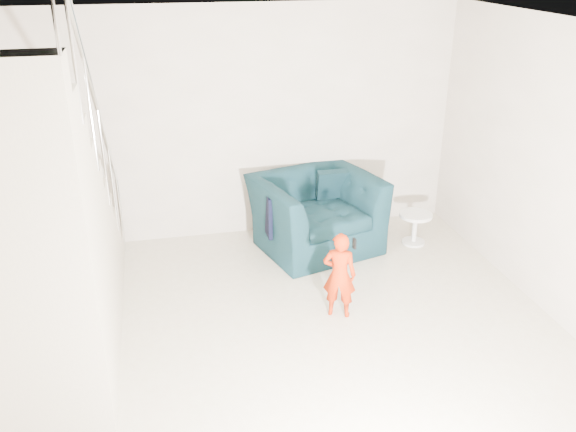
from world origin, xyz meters
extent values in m
plane|color=tan|center=(0.00, 0.00, 0.00)|extent=(5.50, 5.50, 0.00)
plane|color=silver|center=(0.00, 0.00, 2.70)|extent=(5.50, 5.50, 0.00)
plane|color=#A99A89|center=(0.00, 2.75, 1.35)|extent=(5.00, 0.00, 5.00)
imported|color=black|center=(0.69, 2.14, 0.43)|extent=(1.57, 1.46, 0.85)
imported|color=#8E1504|center=(0.53, 0.69, 0.43)|extent=(0.37, 0.31, 0.86)
cylinder|color=silver|center=(1.86, 1.97, 0.37)|extent=(0.39, 0.39, 0.04)
cylinder|color=silver|center=(1.86, 1.97, 0.17)|extent=(0.06, 0.06, 0.35)
cylinder|color=silver|center=(1.86, 1.97, 0.01)|extent=(0.27, 0.27, 0.03)
cube|color=#ADA089|center=(-2.00, 2.35, 0.14)|extent=(1.00, 0.30, 0.27)
cube|color=#ADA089|center=(-2.00, 2.05, 0.27)|extent=(1.00, 0.30, 0.54)
cube|color=#ADA089|center=(-2.00, 1.75, 0.41)|extent=(1.00, 0.30, 0.81)
cube|color=#ADA089|center=(-2.00, 1.45, 0.54)|extent=(1.00, 0.30, 1.08)
cube|color=#ADA089|center=(-2.00, 1.15, 0.68)|extent=(1.00, 0.30, 1.35)
cube|color=#ADA089|center=(-2.00, 0.85, 0.81)|extent=(1.00, 0.30, 1.62)
cube|color=#ADA089|center=(-2.00, 0.55, 0.95)|extent=(1.00, 0.30, 1.89)
cube|color=#ADA089|center=(-2.00, 0.25, 1.08)|extent=(1.00, 0.30, 2.16)
cube|color=#ADA089|center=(-2.00, -0.05, 1.22)|extent=(1.00, 0.30, 2.43)
cube|color=#ADA089|center=(-2.00, -0.35, 1.35)|extent=(1.00, 0.30, 2.70)
cylinder|color=silver|center=(-1.50, 1.00, 2.25)|extent=(0.04, 3.03, 2.73)
cylinder|color=silver|center=(-1.50, 2.50, 0.50)|extent=(0.04, 0.04, 1.00)
cube|color=black|center=(0.95, 2.39, 0.67)|extent=(0.37, 0.17, 0.36)
cube|color=black|center=(0.10, 2.03, 0.54)|extent=(0.04, 0.43, 0.48)
cube|color=black|center=(0.66, 0.68, 0.75)|extent=(0.03, 0.05, 0.10)
camera|label=1|loc=(-1.03, -4.06, 3.24)|focal=38.00mm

